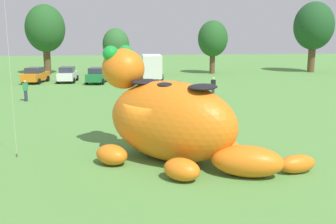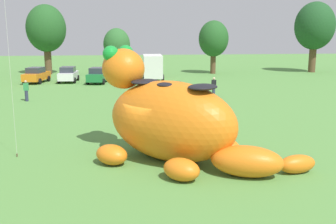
{
  "view_description": "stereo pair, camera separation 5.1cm",
  "coord_description": "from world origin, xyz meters",
  "px_view_note": "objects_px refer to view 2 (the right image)",
  "views": [
    {
      "loc": [
        -1.33,
        -16.53,
        5.53
      ],
      "look_at": [
        0.81,
        0.82,
        1.94
      ],
      "focal_mm": 41.81,
      "sensor_mm": 36.0,
      "label": 1
    },
    {
      "loc": [
        -1.28,
        -16.54,
        5.53
      ],
      "look_at": [
        0.81,
        0.82,
        1.94
      ],
      "focal_mm": 41.81,
      "sensor_mm": 36.0,
      "label": 2
    }
  ],
  "objects_px": {
    "box_truck": "(152,66)",
    "spectator_near_inflatable": "(26,91)",
    "car_orange": "(36,75)",
    "spectator_mid_field": "(214,87)",
    "car_green": "(98,75)",
    "giant_inflatable_creature": "(171,120)",
    "car_white": "(68,74)"
  },
  "relations": [
    {
      "from": "car_white",
      "to": "giant_inflatable_creature",
      "type": "bearing_deg",
      "value": -74.3
    },
    {
      "from": "giant_inflatable_creature",
      "to": "spectator_near_inflatable",
      "type": "xyz_separation_m",
      "value": [
        -9.78,
        16.14,
        -0.95
      ]
    },
    {
      "from": "car_white",
      "to": "box_truck",
      "type": "relative_size",
      "value": 0.64
    },
    {
      "from": "car_green",
      "to": "spectator_near_inflatable",
      "type": "height_order",
      "value": "car_green"
    },
    {
      "from": "car_orange",
      "to": "box_truck",
      "type": "distance_m",
      "value": 13.01
    },
    {
      "from": "car_orange",
      "to": "spectator_mid_field",
      "type": "height_order",
      "value": "car_orange"
    },
    {
      "from": "car_green",
      "to": "spectator_mid_field",
      "type": "relative_size",
      "value": 2.53
    },
    {
      "from": "car_green",
      "to": "box_truck",
      "type": "bearing_deg",
      "value": 18.21
    },
    {
      "from": "car_white",
      "to": "box_truck",
      "type": "xyz_separation_m",
      "value": [
        9.52,
        0.65,
        0.74
      ]
    },
    {
      "from": "giant_inflatable_creature",
      "to": "car_white",
      "type": "bearing_deg",
      "value": 105.7
    },
    {
      "from": "car_orange",
      "to": "box_truck",
      "type": "relative_size",
      "value": 0.67
    },
    {
      "from": "car_green",
      "to": "spectator_near_inflatable",
      "type": "bearing_deg",
      "value": -115.27
    },
    {
      "from": "car_orange",
      "to": "car_green",
      "type": "height_order",
      "value": "same"
    },
    {
      "from": "car_orange",
      "to": "car_green",
      "type": "xyz_separation_m",
      "value": [
        6.79,
        -1.12,
        0.0
      ]
    },
    {
      "from": "box_truck",
      "to": "spectator_mid_field",
      "type": "distance_m",
      "value": 13.4
    },
    {
      "from": "car_orange",
      "to": "car_green",
      "type": "bearing_deg",
      "value": -9.39
    },
    {
      "from": "spectator_mid_field",
      "to": "car_white",
      "type": "bearing_deg",
      "value": 138.95
    },
    {
      "from": "giant_inflatable_creature",
      "to": "box_truck",
      "type": "xyz_separation_m",
      "value": [
        1.53,
        29.08,
        -0.2
      ]
    },
    {
      "from": "car_green",
      "to": "car_white",
      "type": "bearing_deg",
      "value": 157.62
    },
    {
      "from": "box_truck",
      "to": "car_white",
      "type": "bearing_deg",
      "value": -176.12
    },
    {
      "from": "spectator_near_inflatable",
      "to": "box_truck",
      "type": "bearing_deg",
      "value": 48.83
    },
    {
      "from": "car_orange",
      "to": "box_truck",
      "type": "xyz_separation_m",
      "value": [
        12.96,
        0.91,
        0.74
      ]
    },
    {
      "from": "car_white",
      "to": "spectator_mid_field",
      "type": "xyz_separation_m",
      "value": [
        13.81,
        -12.02,
        -0.01
      ]
    },
    {
      "from": "car_green",
      "to": "box_truck",
      "type": "relative_size",
      "value": 0.67
    },
    {
      "from": "box_truck",
      "to": "spectator_mid_field",
      "type": "xyz_separation_m",
      "value": [
        4.29,
        -12.67,
        -0.75
      ]
    },
    {
      "from": "spectator_near_inflatable",
      "to": "spectator_mid_field",
      "type": "distance_m",
      "value": 15.6
    },
    {
      "from": "box_truck",
      "to": "spectator_near_inflatable",
      "type": "bearing_deg",
      "value": -131.17
    },
    {
      "from": "car_orange",
      "to": "giant_inflatable_creature",
      "type": "bearing_deg",
      "value": -67.93
    },
    {
      "from": "spectator_mid_field",
      "to": "giant_inflatable_creature",
      "type": "bearing_deg",
      "value": -109.52
    },
    {
      "from": "box_truck",
      "to": "spectator_near_inflatable",
      "type": "xyz_separation_m",
      "value": [
        -11.31,
        -12.94,
        -0.75
      ]
    },
    {
      "from": "car_orange",
      "to": "spectator_mid_field",
      "type": "bearing_deg",
      "value": -34.3
    },
    {
      "from": "car_green",
      "to": "box_truck",
      "type": "xyz_separation_m",
      "value": [
        6.17,
        2.03,
        0.74
      ]
    }
  ]
}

